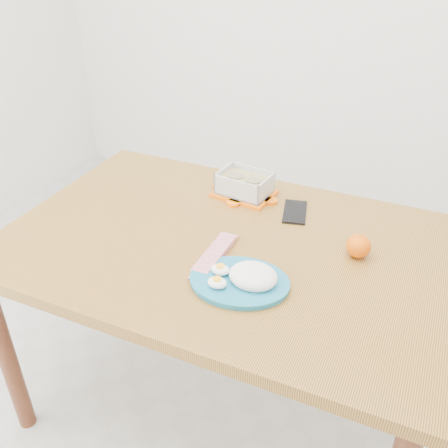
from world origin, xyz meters
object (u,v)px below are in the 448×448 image
at_px(dining_table, 224,262).
at_px(orange_fruit, 358,246).
at_px(smartphone, 295,212).
at_px(food_container, 244,185).
at_px(rice_plate, 244,278).

relative_size(dining_table, orange_fruit, 19.29).
height_order(orange_fruit, smartphone, orange_fruit).
xyz_separation_m(food_container, smartphone, (0.21, -0.04, -0.04)).
xyz_separation_m(rice_plate, smartphone, (0.00, 0.43, -0.02)).
distance_m(dining_table, orange_fruit, 0.42).
height_order(food_container, rice_plate, food_container).
xyz_separation_m(orange_fruit, smartphone, (-0.25, 0.16, -0.03)).
bearing_deg(dining_table, smartphone, 58.73).
distance_m(dining_table, smartphone, 0.31).
relative_size(dining_table, smartphone, 9.20).
relative_size(food_container, orange_fruit, 3.01).
bearing_deg(orange_fruit, dining_table, -166.28).
distance_m(food_container, rice_plate, 0.51).
relative_size(food_container, rice_plate, 0.67).
height_order(dining_table, food_container, food_container).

